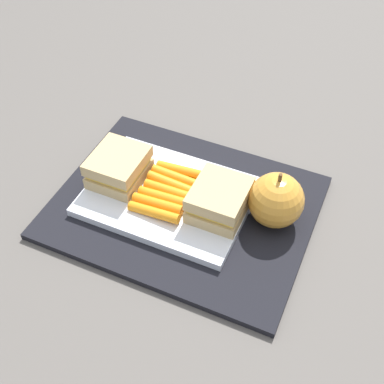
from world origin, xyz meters
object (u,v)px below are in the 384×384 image
sandwich_half_right (219,200)px  apple (276,200)px  food_tray (168,197)px  sandwich_half_left (119,167)px  carrot_sticks_bundle (168,190)px

sandwich_half_right → apple: (0.07, 0.03, 0.00)m
food_tray → sandwich_half_right: 0.08m
sandwich_half_left → sandwich_half_right: bearing=0.0°
sandwich_half_left → apple: bearing=6.8°
food_tray → sandwich_half_left: 0.08m
sandwich_half_right → apple: apple is taller
carrot_sticks_bundle → food_tray: bearing=69.2°
sandwich_half_left → carrot_sticks_bundle: sandwich_half_left is taller
sandwich_half_right → sandwich_half_left: bearing=180.0°
sandwich_half_right → carrot_sticks_bundle: (-0.08, -0.00, -0.02)m
food_tray → sandwich_half_left: (-0.08, 0.00, 0.03)m
food_tray → sandwich_half_left: sandwich_half_left is taller
sandwich_half_right → food_tray: bearing=180.0°
sandwich_half_right → apple: bearing=20.9°
sandwich_half_left → sandwich_half_right: (0.16, 0.00, 0.00)m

